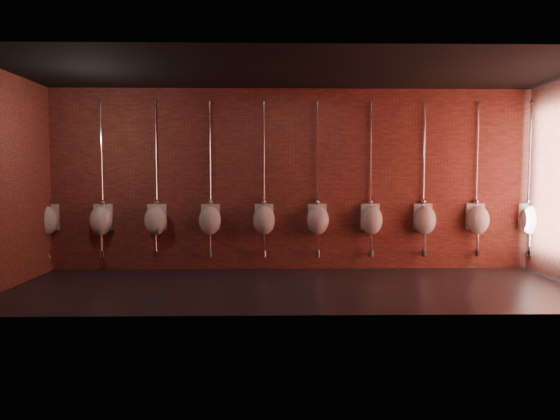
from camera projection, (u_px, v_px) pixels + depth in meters
The scene contains 12 objects.
ground at pixel (296, 287), 7.47m from camera, with size 8.50×8.50×0.00m, color black.
room_shell at pixel (297, 152), 7.33m from camera, with size 8.54×3.04×3.22m.
urinal_0 at pixel (46, 220), 8.68m from camera, with size 0.40×0.35×2.72m.
urinal_1 at pixel (101, 220), 8.70m from camera, with size 0.40×0.35×2.72m.
urinal_2 at pixel (156, 220), 8.72m from camera, with size 0.40×0.35×2.72m.
urinal_3 at pixel (210, 219), 8.73m from camera, with size 0.40×0.35×2.72m.
urinal_4 at pixel (264, 219), 8.75m from camera, with size 0.40×0.35×2.72m.
urinal_5 at pixel (318, 219), 8.77m from camera, with size 0.40×0.35×2.72m.
urinal_6 at pixel (371, 219), 8.79m from camera, with size 0.40×0.35×2.72m.
urinal_7 at pixel (425, 219), 8.81m from camera, with size 0.40×0.35×2.72m.
urinal_8 at pixel (478, 219), 8.83m from camera, with size 0.40×0.35×2.72m.
urinal_9 at pixel (531, 219), 8.85m from camera, with size 0.40×0.35×2.72m.
Camera 1 is at (-0.39, -7.36, 1.68)m, focal length 32.00 mm.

